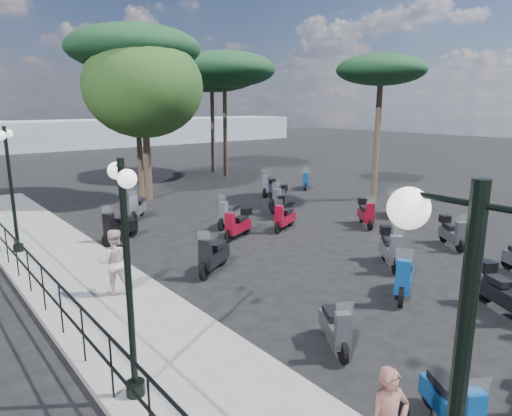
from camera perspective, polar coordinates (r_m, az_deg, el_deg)
ground at (r=14.03m, az=10.60°, el=-7.34°), size 120.00×120.00×0.00m
sidewalk at (r=12.96m, az=-20.11°, el=-9.31°), size 3.00×30.00×0.15m
railing at (r=12.19m, az=-25.92°, el=-7.11°), size 0.04×26.04×1.10m
lamp_post_1 at (r=7.30m, az=-15.77°, el=-7.07°), size 0.46×1.12×3.88m
lamp_post_2 at (r=16.19m, az=-28.34°, el=2.91°), size 0.61×1.11×3.99m
pedestrian_far at (r=11.91m, az=-17.32°, el=-6.43°), size 0.97×0.87×1.65m
scooter_1 at (r=7.87m, az=23.32°, el=-21.82°), size 0.94×1.43×1.28m
scooter_2 at (r=9.50m, az=9.89°, el=-14.65°), size 0.93×1.39×1.25m
scooter_3 at (r=13.30m, az=-5.36°, el=-6.01°), size 1.59×1.10×1.45m
scooter_4 at (r=16.90m, az=-16.70°, el=-2.40°), size 1.66×1.01×1.45m
scooter_5 at (r=20.01m, az=-14.59°, el=-0.00°), size 1.18×1.42×1.39m
scooter_8 at (r=12.20m, az=28.51°, el=-9.21°), size 1.02×1.63×1.41m
scooter_9 at (r=16.59m, az=-2.25°, el=-2.10°), size 1.61×0.88×1.36m
scooter_10 at (r=18.12m, az=-3.26°, el=-0.87°), size 1.69×0.93×1.43m
scooter_13 at (r=12.21m, az=18.03°, el=-8.32°), size 1.67×1.06×1.48m
scooter_14 at (r=14.33m, az=16.45°, el=-4.94°), size 1.32×1.46×1.43m
scooter_15 at (r=17.71m, az=3.57°, el=-1.30°), size 1.58×0.87×1.34m
scooter_16 at (r=20.67m, az=2.99°, el=1.03°), size 1.61×1.24×1.49m
scooter_20 at (r=19.77m, az=2.62°, el=0.30°), size 0.85×1.57×1.32m
scooter_21 at (r=24.34m, az=1.64°, el=2.72°), size 1.65×1.06×1.46m
scooter_24 at (r=16.96m, az=23.30°, el=-2.92°), size 1.06×1.41×1.29m
scooter_25 at (r=20.78m, az=16.82°, el=0.33°), size 1.49×0.87×1.27m
scooter_26 at (r=18.77m, az=13.58°, el=-0.71°), size 1.14×1.44×1.34m
scooter_27 at (r=26.46m, az=6.22°, el=3.35°), size 1.23×1.23×1.31m
broadleaf_tree at (r=23.56m, az=-13.88°, el=14.44°), size 5.79×5.79×8.06m
pine_0 at (r=32.76m, az=-5.57°, el=16.18°), size 6.63×6.63×7.90m
pine_1 at (r=30.95m, az=-4.00°, el=16.87°), size 6.69×6.69×8.16m
pine_2 at (r=24.77m, az=-15.01°, el=18.64°), size 6.68×6.68×8.65m
pine_3 at (r=23.78m, az=15.36°, el=16.21°), size 4.34×4.34×7.18m
distant_hills at (r=54.57m, az=-28.08°, el=7.91°), size 70.00×8.00×3.00m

